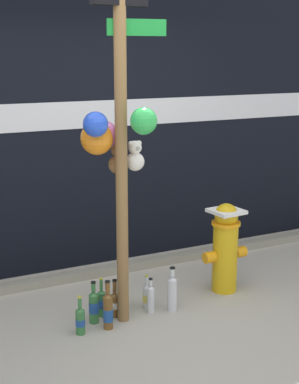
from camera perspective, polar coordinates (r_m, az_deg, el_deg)
The scene contains 15 objects.
ground_plane at distance 4.43m, azimuth 0.79°, elevation -14.80°, with size 14.00×14.00×0.00m, color #ADA899.
building_wall at distance 5.59m, azimuth -7.90°, elevation 11.45°, with size 10.00×0.21×3.80m.
curb_strip at distance 5.59m, azimuth -5.88°, elevation -8.11°, with size 8.00×0.12×0.08m, color gray.
memorial_post at distance 4.29m, azimuth -3.46°, elevation 7.28°, with size 0.67×0.51×2.81m.
fire_hydrant at distance 5.18m, azimuth 7.62°, elevation -5.35°, with size 0.43×0.30×0.82m.
bottle_0 at distance 4.77m, azimuth -3.50°, elevation -11.06°, with size 0.08×0.08×0.32m.
bottle_1 at distance 4.78m, azimuth -4.85°, elevation -10.94°, with size 0.07×0.07×0.33m.
bottle_2 at distance 4.91m, azimuth -0.30°, elevation -10.37°, with size 0.07×0.07×0.30m.
bottle_3 at distance 4.84m, azimuth 2.30°, elevation -10.01°, with size 0.08×0.08×0.39m.
bottle_4 at distance 4.56m, azimuth -4.19°, elevation -11.80°, with size 0.08×0.08×0.40m.
bottle_5 at distance 4.52m, azimuth -6.97°, elevation -12.64°, with size 0.07×0.07×0.31m.
bottle_6 at distance 4.82m, azimuth 0.12°, elevation -10.60°, with size 0.06×0.06×0.31m.
bottle_7 at distance 4.67m, azimuth -5.61°, elevation -11.35°, with size 0.08×0.08×0.35m.
bottle_8 at distance 4.90m, azimuth -2.66°, elevation -9.99°, with size 0.08×0.08×0.36m.
litter_0 at distance 5.60m, azimuth -8.86°, elevation -8.58°, with size 0.13×0.09×0.01m, color #8C99B2.
Camera 1 is at (-1.77, -3.46, 2.13)m, focal length 53.10 mm.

